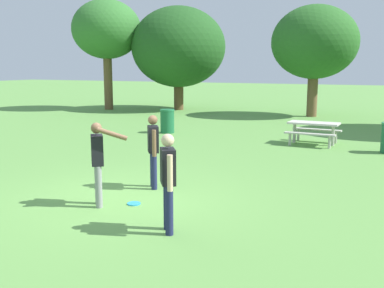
% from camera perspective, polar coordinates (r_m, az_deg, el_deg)
% --- Properties ---
extents(ground_plane, '(120.00, 120.00, 0.00)m').
position_cam_1_polar(ground_plane, '(9.51, -8.60, -6.82)').
color(ground_plane, '#609947').
extents(person_thrower, '(0.40, 0.52, 1.64)m').
position_cam_1_polar(person_thrower, '(10.04, -4.91, -0.32)').
color(person_thrower, '#1E234C').
rests_on(person_thrower, ground).
extents(person_catcher, '(0.40, 0.52, 1.64)m').
position_cam_1_polar(person_catcher, '(7.34, -3.04, -4.11)').
color(person_catcher, '#1E234C').
rests_on(person_catcher, ground).
extents(person_bystander, '(0.84, 0.50, 1.64)m').
position_cam_1_polar(person_bystander, '(8.91, -11.74, -1.68)').
color(person_bystander, gray).
rests_on(person_bystander, ground).
extents(frisbee, '(0.26, 0.26, 0.03)m').
position_cam_1_polar(frisbee, '(9.11, -7.33, -7.45)').
color(frisbee, '#2D9EDB').
rests_on(frisbee, ground).
extents(picnic_table_near, '(1.76, 1.50, 0.77)m').
position_cam_1_polar(picnic_table_near, '(16.26, 15.06, 1.93)').
color(picnic_table_near, beige).
rests_on(picnic_table_near, ground).
extents(trash_can_further_along, '(0.59, 0.59, 0.96)m').
position_cam_1_polar(trash_can_further_along, '(18.42, -3.13, 2.90)').
color(trash_can_further_along, '#1E663D').
rests_on(trash_can_further_along, ground).
extents(tree_tall_left, '(4.20, 4.20, 6.66)m').
position_cam_1_polar(tree_tall_left, '(28.84, -10.71, 13.92)').
color(tree_tall_left, brown).
rests_on(tree_tall_left, ground).
extents(tree_broad_center, '(5.70, 5.70, 6.23)m').
position_cam_1_polar(tree_broad_center, '(28.06, -1.72, 12.09)').
color(tree_broad_center, brown).
rests_on(tree_broad_center, ground).
extents(tree_far_right, '(4.51, 4.51, 5.84)m').
position_cam_1_polar(tree_far_right, '(25.13, 15.19, 12.23)').
color(tree_far_right, brown).
rests_on(tree_far_right, ground).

